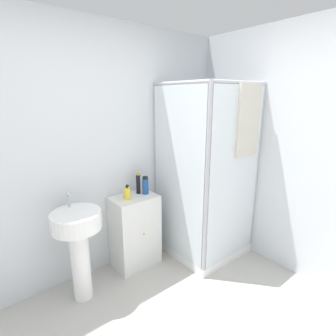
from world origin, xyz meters
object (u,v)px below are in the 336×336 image
shampoo_bottle_tall_black (138,183)px  shampoo_bottle_blue (145,185)px  soap_dispenser (127,193)px  sink (78,239)px

shampoo_bottle_tall_black → shampoo_bottle_blue: 0.08m
shampoo_bottle_tall_black → soap_dispenser: bearing=-158.6°
sink → soap_dispenser: bearing=11.2°
shampoo_bottle_tall_black → shampoo_bottle_blue: size_ratio=1.20×
sink → shampoo_bottle_blue: 0.86m
shampoo_bottle_blue → shampoo_bottle_tall_black: bearing=133.5°
sink → shampoo_bottle_tall_black: bearing=13.8°
sink → soap_dispenser: sink is taller
soap_dispenser → shampoo_bottle_blue: shampoo_bottle_blue is taller
sink → shampoo_bottle_blue: (0.80, 0.13, 0.29)m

